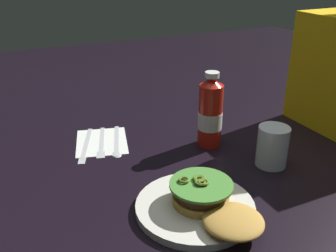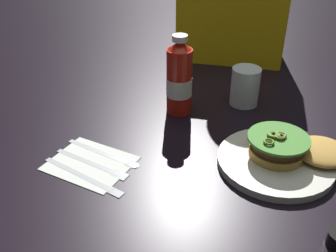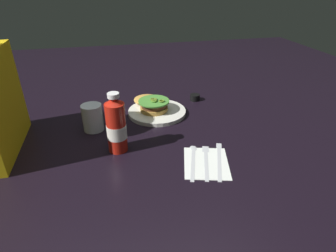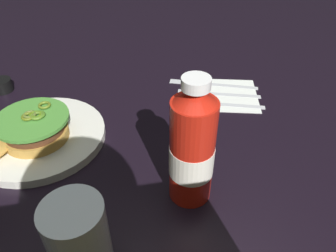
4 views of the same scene
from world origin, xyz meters
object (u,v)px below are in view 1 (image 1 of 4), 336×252
at_px(fork_utensil, 101,143).
at_px(ketchup_bottle, 210,113).
at_px(butter_knife, 85,146).
at_px(water_glass, 272,146).
at_px(napkin, 102,141).
at_px(burger_sandwich, 212,202).
at_px(spoon_utensil, 116,144).
at_px(dinner_plate, 195,207).

bearing_deg(fork_utensil, ketchup_bottle, 65.94).
bearing_deg(butter_knife, water_glass, 53.99).
distance_m(water_glass, napkin, 0.46).
distance_m(burger_sandwich, spoon_utensil, 0.39).
distance_m(ketchup_bottle, butter_knife, 0.35).
relative_size(water_glass, fork_utensil, 0.55).
height_order(ketchup_bottle, spoon_utensil, ketchup_bottle).
bearing_deg(burger_sandwich, butter_knife, -159.30).
height_order(water_glass, napkin, water_glass).
height_order(burger_sandwich, fork_utensil, burger_sandwich).
bearing_deg(burger_sandwich, water_glass, 115.75).
height_order(water_glass, spoon_utensil, water_glass).
bearing_deg(burger_sandwich, dinner_plate, -151.36).
relative_size(fork_utensil, spoon_utensil, 0.98).
bearing_deg(spoon_utensil, dinner_plate, 8.93).
distance_m(napkin, spoon_utensil, 0.05).
bearing_deg(napkin, fork_utensil, -18.12).
bearing_deg(butter_knife, ketchup_bottle, 68.33).
bearing_deg(dinner_plate, butter_knife, -160.08).
xyz_separation_m(burger_sandwich, ketchup_bottle, (-0.28, 0.16, 0.06)).
bearing_deg(water_glass, fork_utensil, -128.85).
height_order(ketchup_bottle, napkin, ketchup_bottle).
xyz_separation_m(dinner_plate, fork_utensil, (-0.37, -0.09, -0.00)).
height_order(dinner_plate, napkin, dinner_plate).
height_order(butter_knife, spoon_utensil, same).
bearing_deg(ketchup_bottle, butter_knife, -111.67).
xyz_separation_m(dinner_plate, napkin, (-0.39, -0.08, -0.01)).
bearing_deg(butter_knife, napkin, 105.64).
relative_size(ketchup_bottle, water_glass, 2.02).
bearing_deg(butter_knife, spoon_utensil, 72.56).
xyz_separation_m(burger_sandwich, butter_knife, (-0.41, -0.15, -0.03)).
xyz_separation_m(dinner_plate, butter_knife, (-0.37, -0.13, -0.00)).
relative_size(dinner_plate, spoon_utensil, 1.30).
height_order(dinner_plate, fork_utensil, dinner_plate).
bearing_deg(napkin, butter_knife, -74.36).
xyz_separation_m(burger_sandwich, water_glass, (-0.12, 0.24, 0.02)).
height_order(burger_sandwich, water_glass, water_glass).
xyz_separation_m(burger_sandwich, napkin, (-0.42, -0.10, -0.03)).
xyz_separation_m(water_glass, fork_utensil, (-0.28, -0.35, -0.05)).
distance_m(dinner_plate, fork_utensil, 0.38).
distance_m(ketchup_bottle, water_glass, 0.19).
relative_size(napkin, spoon_utensil, 0.90).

